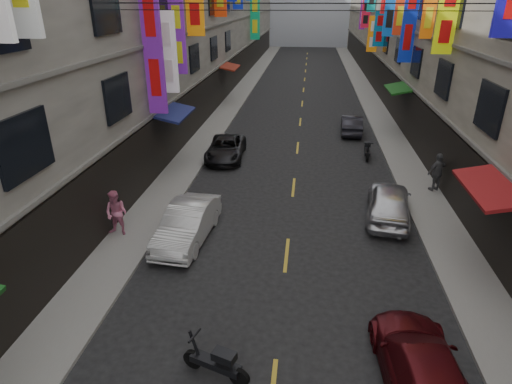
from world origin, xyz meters
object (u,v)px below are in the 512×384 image
(car_right_near, at_px, (423,370))
(car_right_mid, at_px, (389,202))
(scooter_crossing, at_px, (217,363))
(pedestrian_rfar, at_px, (437,172))
(car_left_far, at_px, (226,148))
(scooter_far_right, at_px, (367,150))
(car_left_mid, at_px, (187,223))
(pedestrian_lfar, at_px, (116,213))
(car_right_far, at_px, (351,124))

(car_right_near, height_order, car_right_mid, car_right_mid)
(scooter_crossing, distance_m, car_right_near, 4.78)
(car_right_mid, bearing_deg, pedestrian_rfar, -123.66)
(car_left_far, height_order, car_right_near, car_right_near)
(car_left_far, distance_m, car_right_near, 16.79)
(car_left_far, bearing_deg, scooter_far_right, 5.09)
(car_right_mid, bearing_deg, car_right_near, 94.61)
(car_left_mid, bearing_deg, pedestrian_lfar, -173.35)
(car_right_far, xyz_separation_m, pedestrian_lfar, (-9.91, -15.03, 0.40))
(car_right_far, bearing_deg, car_right_near, 92.32)
(pedestrian_rfar, bearing_deg, pedestrian_lfar, -3.30)
(scooter_far_right, relative_size, pedestrian_lfar, 1.01)
(scooter_far_right, height_order, car_left_mid, car_left_mid)
(scooter_crossing, distance_m, car_left_mid, 6.65)
(scooter_far_right, xyz_separation_m, pedestrian_rfar, (2.62, -4.52, 0.59))
(scooter_far_right, relative_size, car_right_far, 0.48)
(scooter_crossing, relative_size, car_right_near, 0.39)
(car_right_far, bearing_deg, car_left_mid, 66.63)
(scooter_crossing, xyz_separation_m, pedestrian_rfar, (7.98, 11.80, 0.59))
(car_left_far, distance_m, car_right_mid, 10.19)
(scooter_crossing, bearing_deg, scooter_far_right, 0.54)
(pedestrian_lfar, distance_m, pedestrian_rfar, 14.25)
(pedestrian_lfar, bearing_deg, car_left_mid, 9.01)
(car_left_far, bearing_deg, car_left_mid, -91.12)
(scooter_crossing, bearing_deg, pedestrian_lfar, 58.51)
(car_left_far, relative_size, car_right_near, 0.97)
(pedestrian_lfar, xyz_separation_m, pedestrian_rfar, (13.05, 5.70, 0.02))
(car_left_far, height_order, car_right_mid, car_right_mid)
(pedestrian_lfar, relative_size, pedestrian_rfar, 0.98)
(car_left_far, bearing_deg, car_right_mid, -40.85)
(car_right_near, height_order, pedestrian_lfar, pedestrian_lfar)
(car_right_mid, xyz_separation_m, car_right_far, (-0.54, 12.19, -0.11))
(car_left_far, bearing_deg, pedestrian_lfar, -107.60)
(scooter_crossing, relative_size, car_right_mid, 0.41)
(car_left_far, xyz_separation_m, car_right_near, (7.40, -15.07, 0.05))
(car_left_mid, distance_m, pedestrian_rfar, 11.79)
(car_left_far, xyz_separation_m, pedestrian_lfar, (-2.45, -9.15, 0.42))
(car_left_far, bearing_deg, pedestrian_rfar, -20.58)
(car_left_mid, distance_m, car_left_far, 9.05)
(car_right_far, height_order, pedestrian_rfar, pedestrian_rfar)
(scooter_far_right, height_order, car_right_mid, car_right_mid)
(car_right_far, bearing_deg, scooter_crossing, 79.59)
(scooter_crossing, height_order, scooter_far_right, same)
(scooter_far_right, bearing_deg, pedestrian_lfar, 48.12)
(car_right_mid, bearing_deg, car_left_mid, 27.89)
(car_right_near, distance_m, car_right_mid, 8.78)
(car_left_mid, relative_size, car_right_near, 0.95)
(car_right_far, relative_size, pedestrian_rfar, 2.05)
(car_right_near, bearing_deg, car_left_far, -67.57)
(scooter_far_right, xyz_separation_m, car_right_mid, (0.02, -7.39, 0.29))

